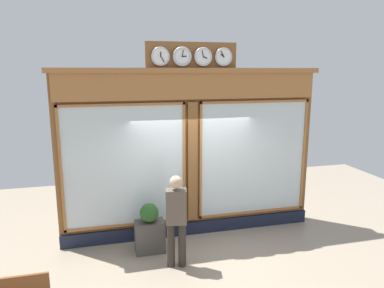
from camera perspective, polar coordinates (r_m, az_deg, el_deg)
name	(u,v)px	position (r m, az deg, el deg)	size (l,w,h in m)	color
shop_facade	(191,152)	(7.45, -0.24, -1.34)	(5.49, 0.42, 4.00)	brown
pedestrian	(176,217)	(6.38, -2.53, -11.67)	(0.40, 0.29, 1.69)	#312A24
planter_box	(150,236)	(7.16, -6.77, -14.50)	(0.56, 0.36, 0.62)	#4C4742
planter_shrub	(149,213)	(6.95, -6.87, -10.88)	(0.36, 0.36, 0.36)	#285623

